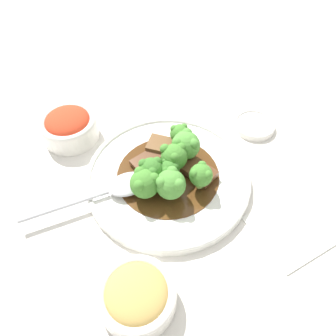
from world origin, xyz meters
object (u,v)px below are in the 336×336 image
(broccoli_floret_3, at_px, (151,170))
(main_plate, at_px, (168,177))
(broccoli_floret_5, at_px, (145,183))
(beef_strip_1, at_px, (195,169))
(broccoli_floret_4, at_px, (186,145))
(broccoli_floret_7, at_px, (201,175))
(broccoli_floret_1, at_px, (171,184))
(beef_strip_2, at_px, (165,147))
(broccoli_floret_6, at_px, (180,134))
(broccoli_floret_0, at_px, (173,156))
(side_bowl_kimchi, at_px, (69,126))
(side_bowl_appetizer, at_px, (137,296))
(beef_strip_0, at_px, (148,158))
(serving_spoon, at_px, (120,187))
(sauce_dish, at_px, (254,125))
(broccoli_floret_2, at_px, (169,169))

(broccoli_floret_3, bearing_deg, main_plate, -11.06)
(broccoli_floret_5, bearing_deg, main_plate, 7.05)
(beef_strip_1, relative_size, broccoli_floret_4, 1.38)
(broccoli_floret_7, bearing_deg, main_plate, 112.17)
(broccoli_floret_1, height_order, broccoli_floret_3, broccoli_floret_1)
(beef_strip_2, relative_size, broccoli_floret_6, 1.55)
(broccoli_floret_0, distance_m, broccoli_floret_7, 0.06)
(beef_strip_2, relative_size, broccoli_floret_5, 1.43)
(broccoli_floret_0, relative_size, side_bowl_kimchi, 0.52)
(beef_strip_1, xyz_separation_m, side_bowl_kimchi, (-0.11, 0.23, 0.00))
(broccoli_floret_4, distance_m, broccoli_floret_5, 0.10)
(broccoli_floret_0, height_order, broccoli_floret_7, broccoli_floret_0)
(side_bowl_appetizer, bearing_deg, beef_strip_2, 41.14)
(main_plate, bearing_deg, broccoli_floret_1, -126.01)
(beef_strip_0, bearing_deg, serving_spoon, -166.24)
(broccoli_floret_0, height_order, side_bowl_kimchi, broccoli_floret_0)
(broccoli_floret_3, xyz_separation_m, sauce_dish, (0.25, -0.02, -0.04))
(beef_strip_0, height_order, broccoli_floret_1, broccoli_floret_1)
(main_plate, distance_m, broccoli_floret_3, 0.05)
(broccoli_floret_0, height_order, broccoli_floret_1, broccoli_floret_0)
(broccoli_floret_5, bearing_deg, broccoli_floret_6, 20.73)
(broccoli_floret_1, bearing_deg, broccoli_floret_5, 134.21)
(side_bowl_appetizer, bearing_deg, broccoli_floret_6, 36.08)
(broccoli_floret_3, bearing_deg, sauce_dish, -4.75)
(beef_strip_2, height_order, broccoli_floret_3, broccoli_floret_3)
(beef_strip_1, height_order, side_bowl_kimchi, side_bowl_kimchi)
(beef_strip_1, bearing_deg, broccoli_floret_5, 167.70)
(broccoli_floret_0, xyz_separation_m, broccoli_floret_4, (0.03, 0.00, -0.00))
(broccoli_floret_0, relative_size, broccoli_floret_3, 1.11)
(broccoli_floret_0, bearing_deg, broccoli_floret_3, 176.56)
(broccoli_floret_0, bearing_deg, side_bowl_kimchi, 112.76)
(broccoli_floret_4, relative_size, broccoli_floret_7, 1.15)
(broccoli_floret_1, relative_size, side_bowl_kimchi, 0.50)
(broccoli_floret_4, distance_m, side_bowl_kimchi, 0.23)
(beef_strip_1, relative_size, broccoli_floret_3, 1.54)
(broccoli_floret_7, xyz_separation_m, side_bowl_kimchi, (-0.09, 0.26, -0.02))
(beef_strip_2, bearing_deg, broccoli_floret_2, -125.04)
(broccoli_floret_4, bearing_deg, sauce_dish, -7.52)
(serving_spoon, bearing_deg, beef_strip_2, 9.30)
(beef_strip_1, height_order, side_bowl_appetizer, side_bowl_appetizer)
(broccoli_floret_7, height_order, side_bowl_kimchi, broccoli_floret_7)
(broccoli_floret_6, height_order, side_bowl_appetizer, broccoli_floret_6)
(broccoli_floret_0, height_order, broccoli_floret_4, same)
(main_plate, xyz_separation_m, beef_strip_1, (0.04, -0.03, 0.01))
(broccoli_floret_1, relative_size, broccoli_floret_6, 1.14)
(broccoli_floret_7, bearing_deg, beef_strip_2, 84.00)
(broccoli_floret_3, bearing_deg, serving_spoon, 157.01)
(broccoli_floret_2, distance_m, side_bowl_appetizer, 0.20)
(beef_strip_0, bearing_deg, broccoli_floret_4, -35.73)
(beef_strip_0, height_order, sauce_dish, beef_strip_0)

